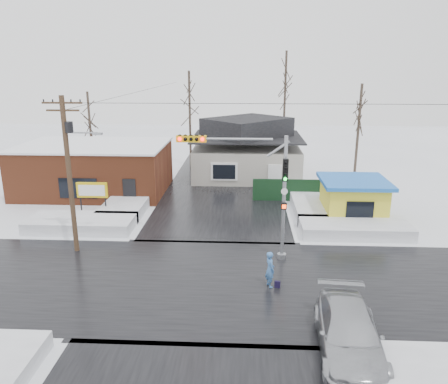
{
  "coord_description": "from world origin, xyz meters",
  "views": [
    {
      "loc": [
        1.87,
        -19.82,
        10.56
      ],
      "look_at": [
        0.58,
        6.03,
        3.0
      ],
      "focal_mm": 35.0,
      "sensor_mm": 36.0,
      "label": 1
    }
  ],
  "objects_px": {
    "traffic_signal": "(255,181)",
    "utility_pole": "(70,166)",
    "marquee_sign": "(92,191)",
    "kiosk": "(353,199)",
    "pedestrian": "(270,270)",
    "car": "(349,334)"
  },
  "relations": [
    {
      "from": "traffic_signal",
      "to": "utility_pole",
      "type": "height_order",
      "value": "utility_pole"
    },
    {
      "from": "marquee_sign",
      "to": "kiosk",
      "type": "height_order",
      "value": "kiosk"
    },
    {
      "from": "pedestrian",
      "to": "utility_pole",
      "type": "bearing_deg",
      "value": 49.83
    },
    {
      "from": "traffic_signal",
      "to": "utility_pole",
      "type": "distance_m",
      "value": 10.39
    },
    {
      "from": "traffic_signal",
      "to": "marquee_sign",
      "type": "xyz_separation_m",
      "value": [
        -11.43,
        6.53,
        -2.62
      ]
    },
    {
      "from": "marquee_sign",
      "to": "traffic_signal",
      "type": "bearing_deg",
      "value": -29.72
    },
    {
      "from": "utility_pole",
      "to": "car",
      "type": "bearing_deg",
      "value": -32.62
    },
    {
      "from": "marquee_sign",
      "to": "kiosk",
      "type": "distance_m",
      "value": 18.51
    },
    {
      "from": "utility_pole",
      "to": "kiosk",
      "type": "relative_size",
      "value": 1.96
    },
    {
      "from": "kiosk",
      "to": "traffic_signal",
      "type": "bearing_deg",
      "value": -135.16
    },
    {
      "from": "kiosk",
      "to": "car",
      "type": "height_order",
      "value": "kiosk"
    },
    {
      "from": "marquee_sign",
      "to": "kiosk",
      "type": "xyz_separation_m",
      "value": [
        18.5,
        0.5,
        -0.46
      ]
    },
    {
      "from": "utility_pole",
      "to": "marquee_sign",
      "type": "distance_m",
      "value": 6.87
    },
    {
      "from": "marquee_sign",
      "to": "kiosk",
      "type": "relative_size",
      "value": 0.55
    },
    {
      "from": "marquee_sign",
      "to": "pedestrian",
      "type": "bearing_deg",
      "value": -38.8
    },
    {
      "from": "kiosk",
      "to": "utility_pole",
      "type": "bearing_deg",
      "value": -159.56
    },
    {
      "from": "kiosk",
      "to": "marquee_sign",
      "type": "bearing_deg",
      "value": -178.45
    },
    {
      "from": "pedestrian",
      "to": "traffic_signal",
      "type": "bearing_deg",
      "value": -8.83
    },
    {
      "from": "utility_pole",
      "to": "car",
      "type": "xyz_separation_m",
      "value": [
        13.79,
        -8.83,
        -4.29
      ]
    },
    {
      "from": "traffic_signal",
      "to": "pedestrian",
      "type": "height_order",
      "value": "traffic_signal"
    },
    {
      "from": "traffic_signal",
      "to": "utility_pole",
      "type": "relative_size",
      "value": 0.78
    },
    {
      "from": "marquee_sign",
      "to": "car",
      "type": "bearing_deg",
      "value": -44.92
    }
  ]
}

